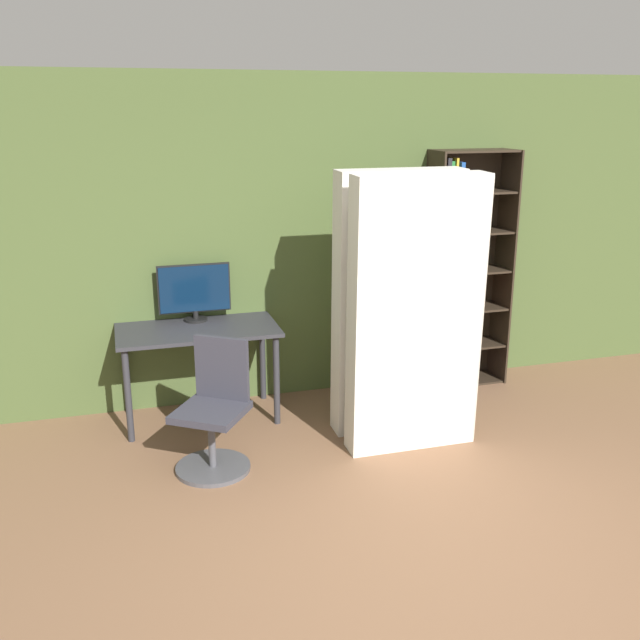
% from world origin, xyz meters
% --- Properties ---
extents(ground_plane, '(16.00, 16.00, 0.00)m').
position_xyz_m(ground_plane, '(0.00, 0.00, 0.00)').
color(ground_plane, brown).
extents(wall_back, '(8.00, 0.06, 2.70)m').
position_xyz_m(wall_back, '(0.00, 2.90, 1.35)').
color(wall_back, '#47592D').
rests_on(wall_back, ground).
extents(desk, '(1.25, 0.65, 0.76)m').
position_xyz_m(desk, '(-1.00, 2.54, 0.66)').
color(desk, '#2D2D33').
rests_on(desk, ground).
extents(monitor, '(0.58, 0.19, 0.47)m').
position_xyz_m(monitor, '(-0.98, 2.76, 1.01)').
color(monitor, black).
rests_on(monitor, desk).
extents(office_chair, '(0.61, 0.61, 0.91)m').
position_xyz_m(office_chair, '(-1.00, 1.70, 0.36)').
color(office_chair, '#4C4C51').
rests_on(office_chair, ground).
extents(bookshelf, '(0.73, 0.35, 2.08)m').
position_xyz_m(bookshelf, '(1.31, 2.72, 0.98)').
color(bookshelf, '#2D2319').
rests_on(bookshelf, ground).
extents(mattress_near, '(0.96, 0.26, 2.00)m').
position_xyz_m(mattress_near, '(0.44, 1.62, 1.00)').
color(mattress_near, silver).
rests_on(mattress_near, ground).
extents(mattress_far, '(0.96, 0.26, 2.00)m').
position_xyz_m(mattress_far, '(0.44, 1.98, 1.00)').
color(mattress_far, silver).
rests_on(mattress_far, ground).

